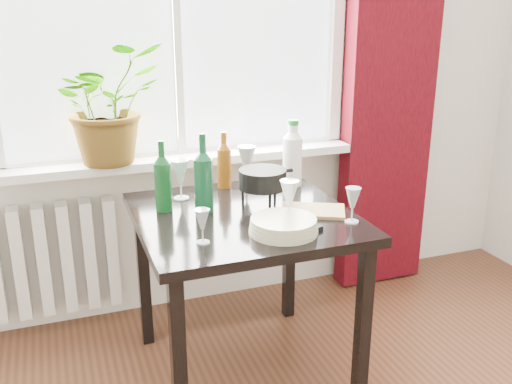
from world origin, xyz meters
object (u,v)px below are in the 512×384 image
object	(u,v)px
radiator	(31,262)
wineglass_front_left	(202,226)
wine_bottle_right	(203,173)
wineglass_front_right	(289,201)
wine_bottle_left	(163,176)
plate_stack	(283,226)
cutting_board	(313,211)
bottle_amber	(224,159)
wineglass_far_right	(353,205)
tv_remote	(304,224)
table	(243,234)
fondue_pot	(263,187)
wineglass_back_center	(247,166)
cleaning_bottle	(293,152)
wineglass_back_left	(181,179)
potted_plant	(108,104)

from	to	relation	value
radiator	wineglass_front_left	size ratio (longest dim) A/B	6.20
wine_bottle_right	wineglass_front_right	size ratio (longest dim) A/B	1.89
wine_bottle_left	wine_bottle_right	xyz separation A→B (m)	(0.15, -0.07, 0.02)
plate_stack	cutting_board	world-z (taller)	plate_stack
bottle_amber	plate_stack	distance (m)	0.61
wineglass_front_right	wineglass_far_right	distance (m)	0.24
wineglass_front_right	tv_remote	xyz separation A→B (m)	(0.04, -0.05, -0.08)
table	wineglass_front_right	distance (m)	0.27
wineglass_far_right	fondue_pot	size ratio (longest dim) A/B	0.63
wine_bottle_left	wineglass_far_right	size ratio (longest dim) A/B	2.04
wineglass_back_center	plate_stack	distance (m)	0.57
bottle_amber	cleaning_bottle	xyz separation A→B (m)	(0.30, -0.08, 0.03)
cleaning_bottle	wineglass_back_left	xyz separation A→B (m)	(-0.53, -0.02, -0.07)
wine_bottle_left	wine_bottle_right	bearing A→B (deg)	-24.11
radiator	wineglass_far_right	xyz separation A→B (m)	(1.21, -0.87, 0.43)
wineglass_back_center	radiator	bearing A→B (deg)	162.21
wineglass_front_left	plate_stack	xyz separation A→B (m)	(0.31, -0.01, -0.04)
wine_bottle_right	wineglass_front_right	bearing A→B (deg)	-40.37
wineglass_back_center	tv_remote	size ratio (longest dim) A/B	1.28
wineglass_back_center	fondue_pot	size ratio (longest dim) A/B	0.88
wine_bottle_left	bottle_amber	bearing A→B (deg)	32.93
radiator	wineglass_back_left	world-z (taller)	wineglass_back_left
radiator	wine_bottle_left	size ratio (longest dim) A/B	2.73
wineglass_far_right	wine_bottle_left	bearing A→B (deg)	149.35
wineglass_far_right	wineglass_back_center	world-z (taller)	wineglass_back_center
wine_bottle_left	cleaning_bottle	xyz separation A→B (m)	(0.63, 0.13, 0.01)
wine_bottle_right	tv_remote	size ratio (longest dim) A/B	2.09
wine_bottle_right	plate_stack	xyz separation A→B (m)	(0.21, -0.32, -0.14)
table	wineglass_far_right	world-z (taller)	wineglass_far_right
wineglass_back_left	plate_stack	size ratio (longest dim) A/B	0.69
potted_plant	wineglass_back_center	bearing A→B (deg)	-25.14
wineglass_back_center	wineglass_front_left	world-z (taller)	wineglass_back_center
bottle_amber	wine_bottle_left	bearing A→B (deg)	-147.07
wineglass_front_left	fondue_pot	world-z (taller)	fondue_pot
table	wineglass_far_right	distance (m)	0.46
wineglass_back_left	tv_remote	distance (m)	0.60
radiator	cleaning_bottle	bearing A→B (deg)	-16.56
plate_stack	potted_plant	bearing A→B (deg)	121.80
potted_plant	wineglass_front_right	world-z (taller)	potted_plant
wine_bottle_right	plate_stack	size ratio (longest dim) A/B	1.27
wineglass_front_right	wineglass_front_left	world-z (taller)	wineglass_front_right
potted_plant	wine_bottle_right	distance (m)	0.63
wineglass_back_center	wineglass_front_left	distance (m)	0.66
wine_bottle_right	bottle_amber	xyz separation A→B (m)	(0.17, 0.28, -0.03)
cleaning_bottle	cutting_board	size ratio (longest dim) A/B	1.25
table	fondue_pot	distance (m)	0.21
radiator	bottle_amber	distance (m)	1.04
wine_bottle_right	cutting_board	distance (m)	0.47
potted_plant	wine_bottle_left	distance (m)	0.52
bottle_amber	wineglass_back_left	world-z (taller)	bottle_amber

